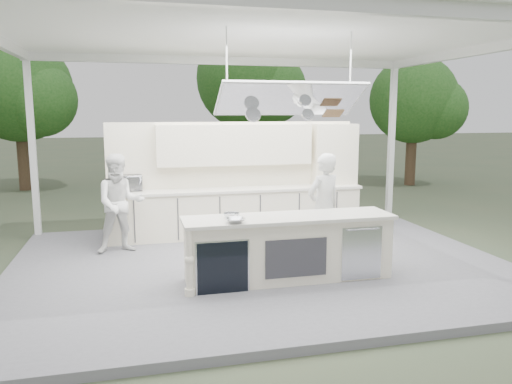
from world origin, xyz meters
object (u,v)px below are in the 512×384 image
object	(u,v)px
demo_island	(287,248)
head_chef	(324,207)
back_counter	(237,211)
sous_chef	(120,203)

from	to	relation	value
demo_island	head_chef	size ratio (longest dim) A/B	1.74
demo_island	back_counter	distance (m)	2.82
demo_island	sous_chef	world-z (taller)	sous_chef
demo_island	back_counter	world-z (taller)	same
sous_chef	demo_island	bearing A→B (deg)	-48.87
demo_island	sous_chef	size ratio (longest dim) A/B	1.79
head_chef	sous_chef	size ratio (longest dim) A/B	1.03
demo_island	back_counter	xyz separation A→B (m)	(-0.18, 2.81, 0.00)
head_chef	sous_chef	bearing A→B (deg)	-42.20
sous_chef	back_counter	bearing A→B (deg)	9.97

